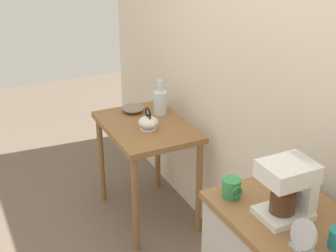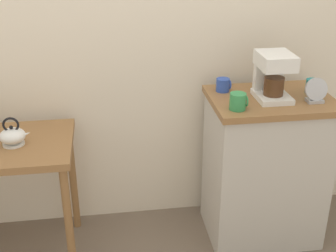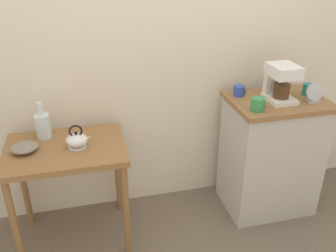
% 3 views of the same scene
% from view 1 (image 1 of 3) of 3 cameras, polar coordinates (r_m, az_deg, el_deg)
% --- Properties ---
extents(back_wall, '(4.40, 0.10, 2.80)m').
position_cam_1_polar(back_wall, '(2.71, 11.94, 7.94)').
color(back_wall, beige).
rests_on(back_wall, ground_plane).
extents(wooden_table, '(0.76, 0.55, 0.75)m').
position_cam_1_polar(wooden_table, '(3.45, -2.46, -1.47)').
color(wooden_table, olive).
rests_on(wooden_table, ground_plane).
extents(bowl_stoneware, '(0.16, 0.16, 0.05)m').
position_cam_1_polar(bowl_stoneware, '(3.60, -4.07, 2.07)').
color(bowl_stoneware, gray).
rests_on(bowl_stoneware, wooden_table).
extents(teakettle, '(0.16, 0.13, 0.16)m').
position_cam_1_polar(teakettle, '(3.31, -2.30, 0.42)').
color(teakettle, white).
rests_on(teakettle, wooden_table).
extents(glass_carafe_vase, '(0.10, 0.10, 0.25)m').
position_cam_1_polar(glass_carafe_vase, '(3.54, -0.91, 2.83)').
color(glass_carafe_vase, silver).
rests_on(glass_carafe_vase, wooden_table).
extents(coffee_maker, '(0.18, 0.22, 0.26)m').
position_cam_1_polar(coffee_maker, '(2.14, 13.99, -6.87)').
color(coffee_maker, white).
rests_on(coffee_maker, kitchen_counter).
extents(mug_blue, '(0.08, 0.08, 0.08)m').
position_cam_1_polar(mug_blue, '(2.43, 12.80, -5.58)').
color(mug_blue, '#2D4CAD').
rests_on(mug_blue, kitchen_counter).
extents(mug_tall_green, '(0.09, 0.09, 0.09)m').
position_cam_1_polar(mug_tall_green, '(2.27, 7.39, -7.17)').
color(mug_tall_green, '#338C4C').
rests_on(mug_tall_green, kitchen_counter).
extents(table_clock, '(0.12, 0.06, 0.14)m').
position_cam_1_polar(table_clock, '(2.00, 15.40, -12.40)').
color(table_clock, '#B2B5BA').
rests_on(table_clock, kitchen_counter).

